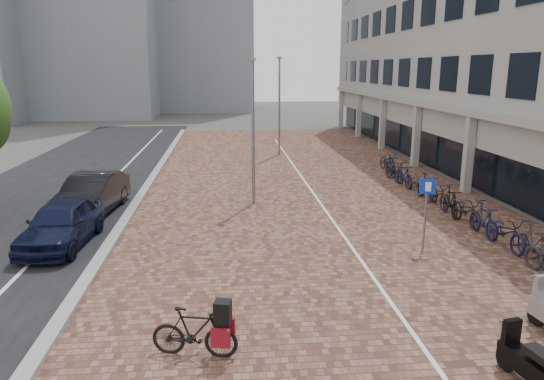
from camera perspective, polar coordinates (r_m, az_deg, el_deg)
The scene contains 15 objects.
ground at distance 11.62m, azimuth 2.82°, elevation -13.37°, with size 140.00×140.00×0.00m, color #474442.
plaza_brick at distance 23.12m, azimuth 3.56°, elevation 0.53°, with size 14.50×42.00×0.04m, color brown.
street_asphalt at distance 24.05m, azimuth -23.32°, elevation -0.08°, with size 8.00×50.00×0.03m, color black.
curb at distance 23.12m, azimuth -14.11°, elevation 0.29°, with size 0.35×42.00×0.14m, color gray.
lane_line at distance 23.50m, azimuth -18.68°, elevation 0.07°, with size 0.12×44.00×0.00m, color white.
parking_line at distance 23.14m, azimuth 4.05°, elevation 0.60°, with size 0.10×30.00×0.00m, color white.
office_building at distance 30.12m, azimuth 24.81°, elevation 18.58°, with size 8.40×40.00×15.00m.
car_navy at distance 16.52m, azimuth -22.82°, elevation -3.50°, with size 1.65×4.10×1.40m, color black.
car_dark at distance 19.67m, azimuth -19.85°, elevation -0.46°, with size 1.56×4.46×1.47m, color black.
hero_bike at distance 9.79m, azimuth -8.83°, elevation -15.62°, with size 1.71×0.81×1.17m.
scooter_mid at distance 9.83m, azimuth 27.49°, elevation -16.95°, with size 0.48×1.53×1.05m, color black, non-canonical shape.
parking_sign at distance 15.31m, azimuth 17.16°, elevation -1.48°, with size 0.44×0.17×2.17m.
lamp_near at distance 19.37m, azimuth -2.18°, elevation 6.34°, with size 0.12×0.12×5.59m, color slate.
lamp_far at distance 30.73m, azimuth 0.83°, elevation 9.36°, with size 0.12×0.12×5.86m, color gray.
bike_row at distance 20.46m, azimuth 18.47°, elevation -0.44°, with size 1.27×15.84×1.05m.
Camera 1 is at (-1.51, -10.23, 5.30)m, focal length 33.08 mm.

